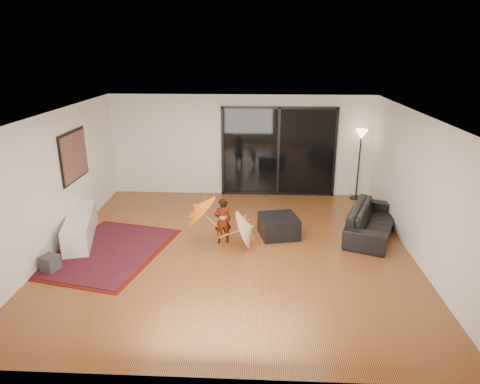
# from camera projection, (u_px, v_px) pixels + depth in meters

# --- Properties ---
(floor) EXTENTS (7.00, 7.00, 0.00)m
(floor) POSITION_uv_depth(u_px,v_px,m) (233.00, 250.00, 8.57)
(floor) COLOR #A4652D
(floor) RESTS_ON ground
(ceiling) EXTENTS (7.00, 7.00, 0.00)m
(ceiling) POSITION_uv_depth(u_px,v_px,m) (232.00, 115.00, 7.70)
(ceiling) COLOR white
(ceiling) RESTS_ON wall_back
(wall_back) EXTENTS (7.00, 0.00, 7.00)m
(wall_back) POSITION_uv_depth(u_px,v_px,m) (241.00, 146.00, 11.44)
(wall_back) COLOR silver
(wall_back) RESTS_ON floor
(wall_front) EXTENTS (7.00, 0.00, 7.00)m
(wall_front) POSITION_uv_depth(u_px,v_px,m) (212.00, 282.00, 4.83)
(wall_front) COLOR silver
(wall_front) RESTS_ON floor
(wall_left) EXTENTS (0.00, 7.00, 7.00)m
(wall_left) POSITION_uv_depth(u_px,v_px,m) (53.00, 183.00, 8.30)
(wall_left) COLOR silver
(wall_left) RESTS_ON floor
(wall_right) EXTENTS (0.00, 7.00, 7.00)m
(wall_right) POSITION_uv_depth(u_px,v_px,m) (420.00, 189.00, 7.97)
(wall_right) COLOR silver
(wall_right) RESTS_ON floor
(sliding_door) EXTENTS (3.06, 0.07, 2.40)m
(sliding_door) POSITION_uv_depth(u_px,v_px,m) (278.00, 152.00, 11.41)
(sliding_door) COLOR black
(sliding_door) RESTS_ON wall_back
(painting) EXTENTS (0.04, 1.28, 1.08)m
(painting) POSITION_uv_depth(u_px,v_px,m) (74.00, 156.00, 9.14)
(painting) COLOR black
(painting) RESTS_ON wall_left
(media_console) EXTENTS (0.99, 2.00, 0.54)m
(media_console) POSITION_uv_depth(u_px,v_px,m) (80.00, 227.00, 9.01)
(media_console) COLOR white
(media_console) RESTS_ON floor
(speaker) EXTENTS (0.35, 0.35, 0.31)m
(speaker) POSITION_uv_depth(u_px,v_px,m) (50.00, 263.00, 7.72)
(speaker) COLOR #424244
(speaker) RESTS_ON floor
(persian_rug) EXTENTS (2.50, 3.08, 0.02)m
(persian_rug) POSITION_uv_depth(u_px,v_px,m) (109.00, 252.00, 8.48)
(persian_rug) COLOR #5A1007
(persian_rug) RESTS_ON floor
(sofa) EXTENTS (1.58, 2.31, 0.63)m
(sofa) POSITION_uv_depth(u_px,v_px,m) (372.00, 221.00, 9.21)
(sofa) COLOR black
(sofa) RESTS_ON floor
(ottoman) EXTENTS (0.93, 0.93, 0.44)m
(ottoman) POSITION_uv_depth(u_px,v_px,m) (279.00, 226.00, 9.17)
(ottoman) COLOR black
(ottoman) RESTS_ON floor
(floor_lamp) EXTENTS (0.32, 0.32, 1.87)m
(floor_lamp) POSITION_uv_depth(u_px,v_px,m) (361.00, 145.00, 11.02)
(floor_lamp) COLOR black
(floor_lamp) RESTS_ON floor
(child) EXTENTS (0.40, 0.32, 0.97)m
(child) POSITION_uv_depth(u_px,v_px,m) (223.00, 221.00, 8.75)
(child) COLOR #999999
(child) RESTS_ON floor
(parasol_orange) EXTENTS (0.71, 0.84, 0.88)m
(parasol_orange) POSITION_uv_depth(u_px,v_px,m) (195.00, 210.00, 8.65)
(parasol_orange) COLOR orange
(parasol_orange) RESTS_ON child
(parasol_white) EXTENTS (0.52, 0.79, 0.89)m
(parasol_white) POSITION_uv_depth(u_px,v_px,m) (252.00, 223.00, 8.58)
(parasol_white) COLOR white
(parasol_white) RESTS_ON floor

